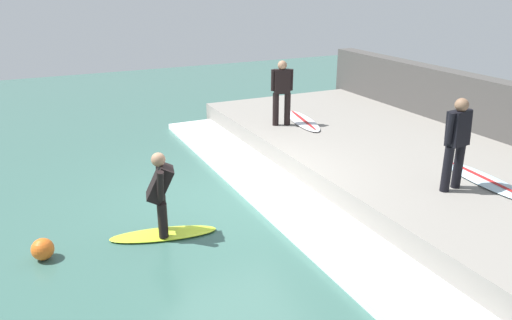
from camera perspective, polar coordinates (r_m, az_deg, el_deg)
name	(u,v)px	position (r m, az deg, el deg)	size (l,w,h in m)	color
ground_plane	(233,200)	(8.94, -2.62, -4.64)	(28.00, 28.00, 0.00)	#386056
concrete_ledge	(393,158)	(10.63, 15.38, 0.22)	(4.40, 10.23, 0.50)	gray
back_wall	(483,117)	(12.17, 24.52, 4.53)	(0.50, 10.74, 1.69)	#474442
wave_foam_crest	(273,190)	(9.22, 1.93, -3.39)	(1.16, 9.71, 0.13)	white
surfboard_riding	(164,234)	(7.89, -10.51, -8.32)	(1.68, 0.79, 0.06)	#BFE02D
surfer_riding	(160,190)	(7.57, -10.87, -3.34)	(0.50, 0.60, 1.30)	black
surfer_waiting_near	(457,139)	(8.45, 21.96, 2.19)	(0.51, 0.28, 1.51)	black
surfboard_waiting_near	(485,180)	(9.26, 24.67, -2.08)	(0.70, 2.01, 0.07)	silver
surfer_waiting_far	(282,89)	(11.48, 2.98, 8.06)	(0.49, 0.33, 1.50)	black
surfboard_waiting_far	(303,121)	(11.97, 5.36, 4.50)	(0.87, 1.97, 0.07)	silver
marker_buoy	(43,249)	(7.72, -23.20, -9.35)	(0.31, 0.31, 0.31)	orange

